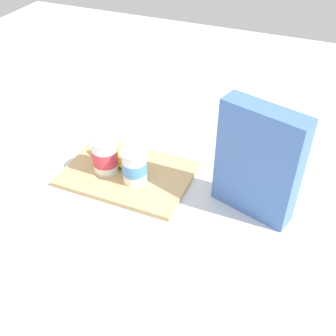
# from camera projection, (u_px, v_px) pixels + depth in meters

# --- Properties ---
(ground_plane) EXTENTS (2.40, 2.40, 0.00)m
(ground_plane) POSITION_uv_depth(u_px,v_px,m) (128.00, 176.00, 1.10)
(ground_plane) COLOR silver
(cutting_board) EXTENTS (0.34, 0.23, 0.01)m
(cutting_board) POSITION_uv_depth(u_px,v_px,m) (128.00, 174.00, 1.10)
(cutting_board) COLOR tan
(cutting_board) RESTS_ON ground_plane
(cereal_box) EXTENTS (0.20, 0.11, 0.28)m
(cereal_box) POSITION_uv_depth(u_px,v_px,m) (258.00, 163.00, 0.92)
(cereal_box) COLOR #4770B7
(cereal_box) RESTS_ON ground_plane
(yogurt_cup_front) EXTENTS (0.07, 0.07, 0.09)m
(yogurt_cup_front) POSITION_uv_depth(u_px,v_px,m) (134.00, 166.00, 1.04)
(yogurt_cup_front) COLOR white
(yogurt_cup_front) RESTS_ON cutting_board
(yogurt_cup_back) EXTENTS (0.07, 0.07, 0.09)m
(yogurt_cup_back) POSITION_uv_depth(u_px,v_px,m) (105.00, 156.00, 1.07)
(yogurt_cup_back) COLOR white
(yogurt_cup_back) RESTS_ON cutting_board
(banana_bunch) EXTENTS (0.18, 0.13, 0.04)m
(banana_bunch) POSITION_uv_depth(u_px,v_px,m) (114.00, 154.00, 1.13)
(banana_bunch) COLOR yellow
(banana_bunch) RESTS_ON cutting_board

